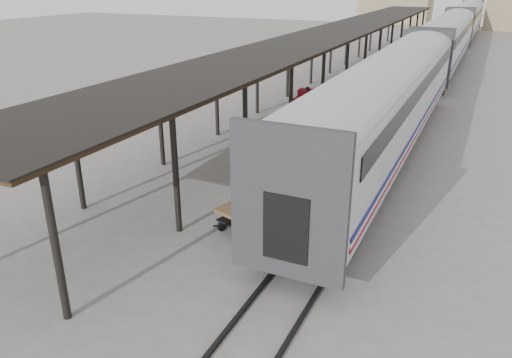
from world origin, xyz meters
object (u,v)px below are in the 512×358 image
object	(u,v)px
pedestrian	(307,100)
luggage_tug	(304,103)
baggage_cart	(253,209)
porter	(251,186)

from	to	relation	value
pedestrian	luggage_tug	bearing A→B (deg)	86.31
baggage_cart	pedestrian	distance (m)	15.22
luggage_tug	baggage_cart	bearing A→B (deg)	-80.45
baggage_cart	pedestrian	size ratio (longest dim) A/B	1.62
baggage_cart	luggage_tug	bearing A→B (deg)	121.59
luggage_tug	porter	xyz separation A→B (m)	(3.72, -15.27, 1.09)
luggage_tug	pedestrian	xyz separation A→B (m)	(0.11, 0.23, 0.16)
baggage_cart	porter	bearing A→B (deg)	-50.72
pedestrian	baggage_cart	bearing A→B (deg)	124.57
luggage_tug	pedestrian	size ratio (longest dim) A/B	1.03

